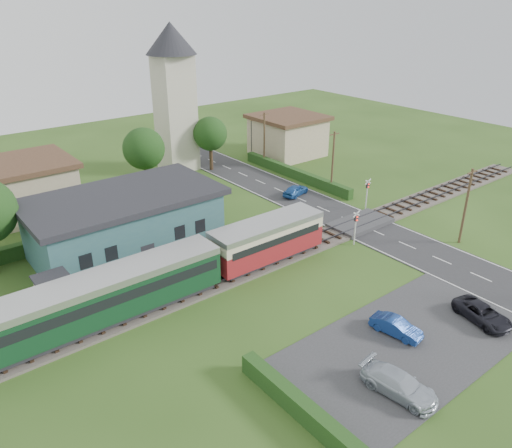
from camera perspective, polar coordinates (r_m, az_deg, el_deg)
ground at (r=41.67m, az=4.83°, el=-4.65°), size 120.00×120.00×0.00m
railway_track at (r=42.90m, az=3.02°, el=-3.49°), size 76.00×3.20×0.49m
road at (r=48.35m, az=13.58°, el=-0.90°), size 6.00×70.00×0.05m
car_park at (r=34.29m, az=16.94°, el=-12.96°), size 17.00×9.00×0.08m
crossing_deck at (r=49.38m, az=11.82°, el=0.10°), size 6.20×3.40×0.45m
platform at (r=40.31m, az=-10.89°, el=-5.77°), size 30.00×3.00×0.45m
equipment_hut at (r=37.26m, az=-22.04°, el=-7.32°), size 2.30×2.30×2.55m
station_building at (r=43.93m, az=-14.72°, el=0.13°), size 16.00×9.00×5.30m
train at (r=34.27m, az=-21.29°, el=-9.31°), size 43.20×2.90×3.40m
church_tower at (r=62.87m, az=-9.38°, el=15.16°), size 6.00×6.00×17.60m
house_west at (r=55.13m, az=-25.58°, el=3.65°), size 10.80×8.80×5.50m
house_east at (r=69.78m, az=3.65°, el=10.13°), size 8.80×8.80×5.50m
hedge_carpark at (r=28.20m, az=4.92°, el=-20.01°), size 0.80×9.00×1.20m
hedge_roadside at (r=61.01m, az=4.50°, el=5.77°), size 0.80×18.00×1.20m
hedge_station at (r=48.60m, az=-16.68°, el=-0.32°), size 22.00×0.80×1.30m
tree_b at (r=56.53m, az=-12.71°, el=8.39°), size 4.60×4.60×7.34m
tree_c at (r=63.01m, az=-5.26°, el=10.21°), size 4.20×4.20×6.78m
utility_pole_b at (r=47.29m, az=22.86°, el=1.97°), size 1.40×0.22×7.00m
utility_pole_c at (r=56.04m, az=8.76°, el=7.07°), size 1.40×0.22×7.00m
utility_pole_d at (r=64.45m, az=0.94°, el=9.70°), size 1.40×0.22×7.00m
crossing_signal_near at (r=44.66m, az=11.33°, el=0.12°), size 0.84×0.28×3.28m
crossing_signal_far at (r=52.64m, az=12.61°, el=3.86°), size 0.84×0.28×3.28m
streetlamp_east at (r=69.47m, az=-0.53°, el=10.32°), size 0.30×0.30×5.15m
car_on_road at (r=55.54m, az=4.55°, el=3.87°), size 3.79×2.29×1.21m
car_park_blue at (r=34.53m, az=15.72°, el=-11.24°), size 1.77×3.58×1.13m
car_park_silver at (r=30.16m, az=16.03°, el=-17.19°), size 2.41×4.67×1.29m
car_park_dark at (r=37.78m, az=24.47°, el=-9.29°), size 2.79×4.49×1.16m
pedestrian_near at (r=43.45m, az=-2.06°, el=-1.21°), size 0.72×0.51×1.86m
pedestrian_far at (r=37.61m, az=-18.73°, el=-7.25°), size 0.76×0.92×1.70m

